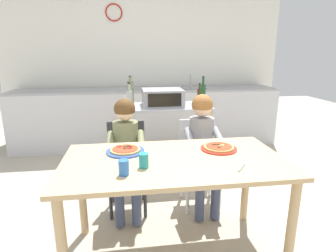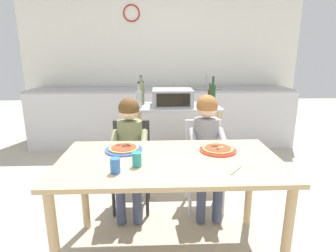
# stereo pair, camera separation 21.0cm
# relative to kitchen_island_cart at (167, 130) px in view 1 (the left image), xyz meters

# --- Properties ---
(ground_plane) EXTENTS (11.46, 11.46, 0.00)m
(ground_plane) POSITION_rel_kitchen_island_cart_xyz_m (-0.15, -0.21, -0.56)
(ground_plane) COLOR #B7AD99
(back_wall_tiled) EXTENTS (4.46, 0.14, 2.70)m
(back_wall_tiled) POSITION_rel_kitchen_island_cart_xyz_m (-0.15, 1.57, 0.79)
(back_wall_tiled) COLOR white
(back_wall_tiled) RESTS_ON ground
(kitchen_counter) EXTENTS (4.01, 0.60, 1.10)m
(kitchen_counter) POSITION_rel_kitchen_island_cart_xyz_m (-0.15, 1.16, -0.11)
(kitchen_counter) COLOR silver
(kitchen_counter) RESTS_ON ground
(kitchen_island_cart) EXTENTS (0.96, 0.52, 0.85)m
(kitchen_island_cart) POSITION_rel_kitchen_island_cart_xyz_m (0.00, 0.00, 0.00)
(kitchen_island_cart) COLOR #B7BABF
(kitchen_island_cart) RESTS_ON ground
(toaster_oven) EXTENTS (0.45, 0.38, 0.18)m
(toaster_oven) POSITION_rel_kitchen_island_cart_xyz_m (-0.05, 0.01, 0.38)
(toaster_oven) COLOR #999BA0
(toaster_oven) RESTS_ON kitchen_island_cart
(bottle_dark_olive_oil) EXTENTS (0.06, 0.06, 0.28)m
(bottle_dark_olive_oil) POSITION_rel_kitchen_island_cart_xyz_m (-0.42, -0.13, 0.39)
(bottle_dark_olive_oil) COLOR #ADB7B2
(bottle_dark_olive_oil) RESTS_ON kitchen_island_cart
(bottle_clear_vinegar) EXTENTS (0.07, 0.07, 0.33)m
(bottle_clear_vinegar) POSITION_rel_kitchen_island_cart_xyz_m (-0.41, 0.08, 0.42)
(bottle_clear_vinegar) COLOR olive
(bottle_clear_vinegar) RESTS_ON kitchen_island_cart
(bottle_brown_beer) EXTENTS (0.05, 0.05, 0.25)m
(bottle_brown_beer) POSITION_rel_kitchen_island_cart_xyz_m (0.37, 0.01, 0.39)
(bottle_brown_beer) COLOR #4C2D14
(bottle_brown_beer) RESTS_ON kitchen_island_cart
(bottle_tall_green_wine) EXTENTS (0.07, 0.07, 0.32)m
(bottle_tall_green_wine) POSITION_rel_kitchen_island_cart_xyz_m (-0.41, 0.18, 0.43)
(bottle_tall_green_wine) COLOR black
(bottle_tall_green_wine) RESTS_ON kitchen_island_cart
(bottle_slim_sauce) EXTENTS (0.06, 0.06, 0.34)m
(bottle_slim_sauce) POSITION_rel_kitchen_island_cart_xyz_m (0.38, -0.12, 0.42)
(bottle_slim_sauce) COLOR #1E4723
(bottle_slim_sauce) RESTS_ON kitchen_island_cart
(dining_table) EXTENTS (1.49, 0.80, 0.74)m
(dining_table) POSITION_rel_kitchen_island_cart_xyz_m (-0.15, -1.36, 0.08)
(dining_table) COLOR tan
(dining_table) RESTS_ON ground
(dining_chair_left) EXTENTS (0.36, 0.36, 0.81)m
(dining_chair_left) POSITION_rel_kitchen_island_cart_xyz_m (-0.47, -0.66, -0.08)
(dining_chair_left) COLOR #333338
(dining_chair_left) RESTS_ON ground
(dining_chair_right) EXTENTS (0.36, 0.36, 0.81)m
(dining_chair_right) POSITION_rel_kitchen_island_cart_xyz_m (0.21, -0.66, -0.08)
(dining_chair_right) COLOR silver
(dining_chair_right) RESTS_ON ground
(child_in_olive_shirt) EXTENTS (0.32, 0.42, 1.04)m
(child_in_olive_shirt) POSITION_rel_kitchen_island_cart_xyz_m (-0.47, -0.78, 0.10)
(child_in_olive_shirt) COLOR #424C6B
(child_in_olive_shirt) RESTS_ON ground
(child_in_grey_shirt) EXTENTS (0.32, 0.42, 1.06)m
(child_in_grey_shirt) POSITION_rel_kitchen_island_cart_xyz_m (0.21, -0.78, 0.12)
(child_in_grey_shirt) COLOR #424C6B
(child_in_grey_shirt) RESTS_ON ground
(pizza_plate_blue_rimmed) EXTENTS (0.27, 0.27, 0.03)m
(pizza_plate_blue_rimmed) POSITION_rel_kitchen_island_cart_xyz_m (-0.47, -1.18, 0.19)
(pizza_plate_blue_rimmed) COLOR #3356B7
(pizza_plate_blue_rimmed) RESTS_ON dining_table
(pizza_plate_red_rimmed) EXTENTS (0.27, 0.27, 0.03)m
(pizza_plate_red_rimmed) POSITION_rel_kitchen_island_cart_xyz_m (0.21, -1.22, 0.19)
(pizza_plate_red_rimmed) COLOR red
(pizza_plate_red_rimmed) RESTS_ON dining_table
(drinking_cup_blue) EXTENTS (0.06, 0.06, 0.09)m
(drinking_cup_blue) POSITION_rel_kitchen_island_cart_xyz_m (-0.48, -1.56, 0.23)
(drinking_cup_blue) COLOR blue
(drinking_cup_blue) RESTS_ON dining_table
(drinking_cup_teal) EXTENTS (0.06, 0.06, 0.09)m
(drinking_cup_teal) POSITION_rel_kitchen_island_cart_xyz_m (-0.36, -1.47, 0.23)
(drinking_cup_teal) COLOR teal
(drinking_cup_teal) RESTS_ON dining_table
(serving_spoon) EXTENTS (0.10, 0.12, 0.01)m
(serving_spoon) POSITION_rel_kitchen_island_cart_xyz_m (0.24, -1.56, 0.19)
(serving_spoon) COLOR #B7BABF
(serving_spoon) RESTS_ON dining_table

